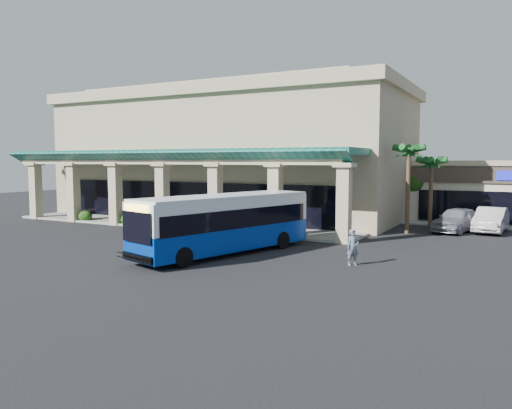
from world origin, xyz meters
The scene contains 11 objects.
ground centered at (0.00, 0.00, 0.00)m, with size 110.00×110.00×0.00m, color black.
main_building centered at (-8.00, 16.00, 5.67)m, with size 30.80×14.80×11.35m, color tan, non-canonical shape.
arcade centered at (-8.00, 6.80, 2.85)m, with size 30.00×6.20×5.70m, color #0E5448, non-canonical shape.
palm_0 centered at (8.50, 11.00, 3.30)m, with size 2.40×2.40×6.60m, color #124418, non-canonical shape.
palm_1 centered at (9.50, 14.00, 2.90)m, with size 2.40×2.40×5.80m, color #124418, non-canonical shape.
palm_2 centered at (-22.50, 6.50, 3.10)m, with size 2.40×2.40×6.20m, color #124418, non-canonical shape.
broadleaf_tree centered at (7.50, 19.00, 2.41)m, with size 2.60×2.60×4.81m, color #1A3A0D, non-canonical shape.
transit_bus centered at (1.58, -1.00, 1.55)m, with size 2.58×11.10×3.10m, color #032D97, non-canonical shape.
pedestrian centered at (8.38, -0.65, 0.85)m, with size 0.62×0.41×1.70m, color slate.
car_silver centered at (11.34, 13.44, 0.85)m, with size 2.02×5.02×1.71m, color #9495A3.
car_white centered at (13.42, 14.47, 0.84)m, with size 1.79×5.13×1.69m, color white.
Camera 1 is at (15.25, -23.02, 4.87)m, focal length 35.00 mm.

